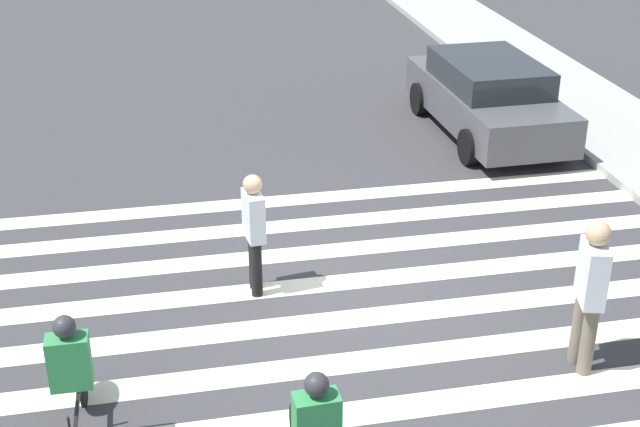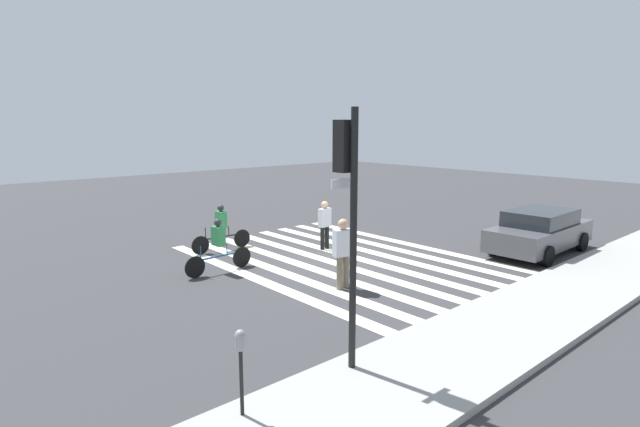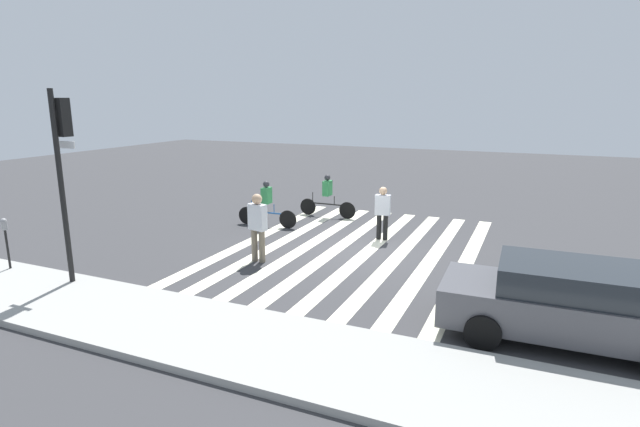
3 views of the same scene
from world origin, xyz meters
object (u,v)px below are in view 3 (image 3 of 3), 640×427
Objects in this scene: cyclist_far_lane at (327,194)px; car_parked_dark_suv at (569,303)px; cyclist_mid_street at (267,202)px; pedestrian_adult_blue_shirt at (383,210)px; parking_meter at (5,233)px; pedestrian_adult_tall_backpack at (258,224)px; traffic_light at (62,151)px.

car_parked_dark_suv is (-7.74, 7.23, -0.11)m from cyclist_far_lane.
cyclist_mid_street is 0.49× the size of car_parked_dark_suv.
pedestrian_adult_blue_shirt reaches higher than car_parked_dark_suv.
cyclist_mid_street is (-3.54, -6.74, -0.20)m from parking_meter.
pedestrian_adult_tall_backpack is 0.42× the size of car_parked_dark_suv.
car_parked_dark_suv is (-4.98, 5.09, -0.19)m from pedestrian_adult_blue_shirt.
cyclist_mid_street is at bearing -101.47° from traffic_light.
cyclist_far_lane is at bearing -44.10° from pedestrian_adult_blue_shirt.
cyclist_mid_street is at bearing -6.32° from pedestrian_adult_blue_shirt.
cyclist_far_lane is (2.76, -2.14, -0.08)m from pedestrian_adult_blue_shirt.
traffic_light reaches higher than cyclist_far_lane.
pedestrian_adult_tall_backpack reaches higher than cyclist_mid_street.
cyclist_mid_street is 10.41m from car_parked_dark_suv.
pedestrian_adult_blue_shirt is (-2.42, -3.40, -0.11)m from pedestrian_adult_tall_backpack.
pedestrian_adult_tall_backpack is (-3.02, -3.23, -2.11)m from traffic_light.
parking_meter is 7.61m from cyclist_mid_street.
pedestrian_adult_tall_backpack is 4.18m from pedestrian_adult_blue_shirt.
pedestrian_adult_tall_backpack is 5.55m from cyclist_far_lane.
cyclist_mid_street is 0.99× the size of cyclist_far_lane.
parking_meter is at bearing 6.18° from car_parked_dark_suv.
traffic_light is 3.15× the size of parking_meter.
traffic_light is 3.03m from parking_meter.
car_parked_dark_suv is at bearing 1.39° from pedestrian_adult_tall_backpack.
pedestrian_adult_blue_shirt is 0.75× the size of cyclist_far_lane.
pedestrian_adult_blue_shirt is at bearing 68.78° from pedestrian_adult_tall_backpack.
cyclist_far_lane reaches higher than parking_meter.
pedestrian_adult_blue_shirt is (-7.63, -6.74, -0.12)m from parking_meter.
pedestrian_adult_blue_shirt is at bearing -46.86° from car_parked_dark_suv.
traffic_light is at bearing 73.61° from cyclist_far_lane.
pedestrian_adult_blue_shirt is 0.38× the size of car_parked_dark_suv.
parking_meter is 10.13m from cyclist_far_lane.
cyclist_far_lane is (0.34, -5.54, -0.19)m from pedestrian_adult_tall_backpack.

